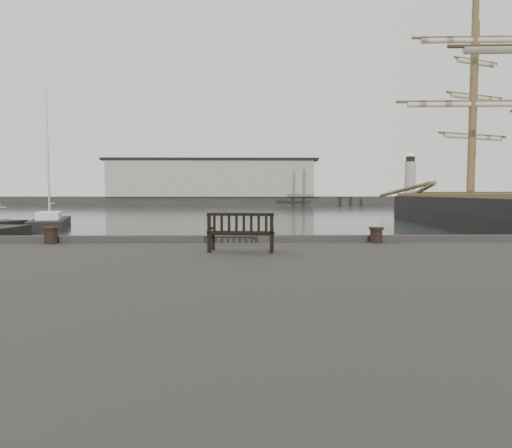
{
  "coord_description": "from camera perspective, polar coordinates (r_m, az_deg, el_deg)",
  "views": [
    {
      "loc": [
        0.03,
        -13.31,
        3.0
      ],
      "look_at": [
        0.3,
        -0.5,
        2.1
      ],
      "focal_mm": 32.0,
      "sensor_mm": 36.0,
      "label": 1
    }
  ],
  "objects": [
    {
      "name": "bench",
      "position": [
        10.99,
        -1.85,
        -1.98
      ],
      "size": [
        1.64,
        0.73,
        0.91
      ],
      "rotation": [
        0.0,
        0.0,
        -0.12
      ],
      "color": "black",
      "rests_on": "quay"
    },
    {
      "name": "ground",
      "position": [
        13.65,
        -1.33,
        -8.68
      ],
      "size": [
        400.0,
        400.0,
        0.0
      ],
      "primitive_type": "plane",
      "color": "black",
      "rests_on": "ground"
    },
    {
      "name": "bollard_left",
      "position": [
        13.99,
        -24.26,
        -1.29
      ],
      "size": [
        0.56,
        0.56,
        0.47
      ],
      "primitive_type": "cylinder",
      "rotation": [
        0.0,
        0.0,
        -0.31
      ],
      "color": "black",
      "rests_on": "quay"
    },
    {
      "name": "yacht_d",
      "position": [
        41.7,
        -24.28,
        -0.15
      ],
      "size": [
        5.27,
        9.87,
        12.0
      ],
      "rotation": [
        0.0,
        0.0,
        0.3
      ],
      "color": "black",
      "rests_on": "ground"
    },
    {
      "name": "bollard_right",
      "position": [
        13.39,
        14.78,
        -1.34
      ],
      "size": [
        0.54,
        0.54,
        0.44
      ],
      "primitive_type": "cylinder",
      "rotation": [
        0.0,
        0.0,
        0.37
      ],
      "color": "black",
      "rests_on": "quay"
    },
    {
      "name": "breakwater",
      "position": [
        105.42,
        -3.71,
        4.7
      ],
      "size": [
        140.0,
        9.5,
        12.2
      ],
      "color": "#383530",
      "rests_on": "ground"
    }
  ]
}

